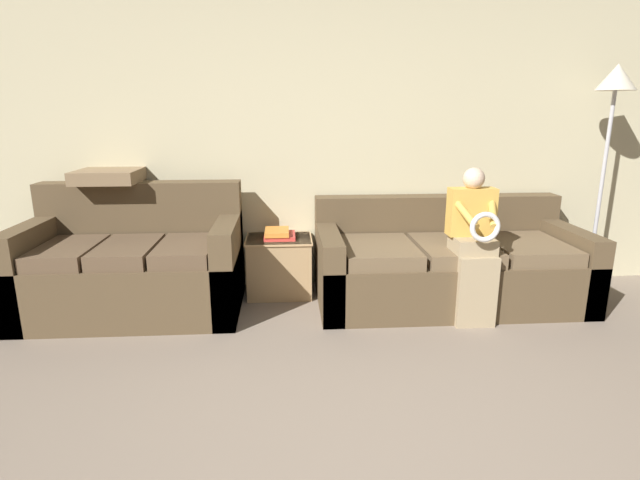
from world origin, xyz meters
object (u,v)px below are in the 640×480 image
(couch_side, at_px, (135,268))
(side_shelf, at_px, (279,265))
(throw_pillow, at_px, (109,176))
(child_left_seated, at_px, (474,241))
(floor_lamp, at_px, (613,104))
(book_stack, at_px, (278,234))
(couch_main, at_px, (446,265))

(couch_side, xyz_separation_m, side_shelf, (1.10, 0.28, -0.09))
(couch_side, relative_size, throw_pillow, 3.34)
(child_left_seated, distance_m, floor_lamp, 1.67)
(throw_pillow, bearing_deg, side_shelf, -1.39)
(child_left_seated, height_order, book_stack, child_left_seated)
(child_left_seated, bearing_deg, couch_side, 171.77)
(book_stack, height_order, throw_pillow, throw_pillow)
(side_shelf, xyz_separation_m, throw_pillow, (-1.33, 0.03, 0.76))
(couch_side, bearing_deg, throw_pillow, 126.70)
(couch_main, bearing_deg, child_left_seated, -83.06)
(child_left_seated, bearing_deg, couch_main, 96.94)
(floor_lamp, height_order, throw_pillow, floor_lamp)
(side_shelf, distance_m, book_stack, 0.27)
(side_shelf, height_order, floor_lamp, floor_lamp)
(floor_lamp, bearing_deg, couch_side, -177.25)
(side_shelf, distance_m, floor_lamp, 2.98)
(book_stack, relative_size, floor_lamp, 0.15)
(couch_main, height_order, side_shelf, couch_main)
(couch_side, relative_size, floor_lamp, 0.85)
(book_stack, xyz_separation_m, floor_lamp, (2.67, -0.10, 1.04))
(couch_side, height_order, throw_pillow, throw_pillow)
(child_left_seated, height_order, floor_lamp, floor_lamp)
(couch_main, relative_size, floor_lamp, 1.12)
(couch_main, height_order, throw_pillow, throw_pillow)
(child_left_seated, distance_m, side_shelf, 1.59)
(side_shelf, distance_m, throw_pillow, 1.53)
(couch_main, bearing_deg, side_shelf, 170.35)
(child_left_seated, xyz_separation_m, side_shelf, (-1.41, 0.64, -0.35))
(couch_side, distance_m, throw_pillow, 0.77)
(couch_side, xyz_separation_m, throw_pillow, (-0.23, 0.31, 0.67))
(side_shelf, height_order, book_stack, book_stack)
(couch_main, distance_m, book_stack, 1.40)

